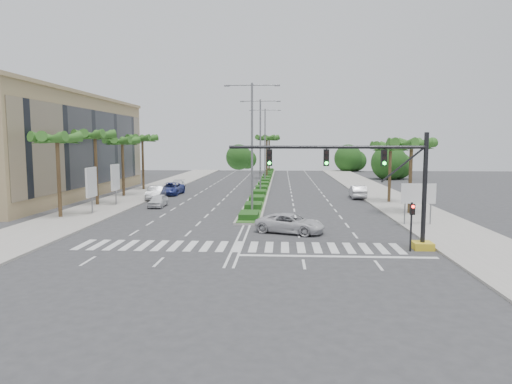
% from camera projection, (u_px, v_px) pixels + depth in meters
% --- Properties ---
extents(ground, '(160.00, 160.00, 0.00)m').
position_uv_depth(ground, '(238.00, 247.00, 28.91)').
color(ground, '#333335').
rests_on(ground, ground).
extents(footpath_right, '(6.00, 120.00, 0.15)m').
position_uv_depth(footpath_right, '(400.00, 205.00, 47.89)').
color(footpath_right, gray).
rests_on(footpath_right, ground).
extents(footpath_left, '(6.00, 120.00, 0.15)m').
position_uv_depth(footpath_left, '(117.00, 203.00, 49.61)').
color(footpath_left, gray).
rests_on(footpath_left, ground).
extents(median, '(2.20, 75.00, 0.20)m').
position_uv_depth(median, '(265.00, 183.00, 73.56)').
color(median, gray).
rests_on(median, ground).
extents(median_grass, '(1.80, 75.00, 0.04)m').
position_uv_depth(median_grass, '(265.00, 182.00, 73.55)').
color(median_grass, '#2B5D20').
rests_on(median_grass, median).
extents(building, '(12.00, 36.00, 12.00)m').
position_uv_depth(building, '(46.00, 147.00, 55.54)').
color(building, tan).
rests_on(building, ground).
extents(signal_gantry, '(12.60, 1.20, 7.20)m').
position_uv_depth(signal_gantry, '(387.00, 194.00, 28.01)').
color(signal_gantry, gold).
rests_on(signal_gantry, ground).
extents(pedestrian_signal, '(0.28, 0.36, 3.00)m').
position_uv_depth(pedestrian_signal, '(412.00, 218.00, 27.41)').
color(pedestrian_signal, black).
rests_on(pedestrian_signal, ground).
extents(direction_sign, '(2.70, 0.11, 3.40)m').
position_uv_depth(direction_sign, '(418.00, 195.00, 35.81)').
color(direction_sign, slate).
rests_on(direction_sign, ground).
extents(billboard_near, '(0.18, 2.10, 4.35)m').
position_uv_depth(billboard_near, '(91.00, 183.00, 41.32)').
color(billboard_near, slate).
rests_on(billboard_near, ground).
extents(billboard_far, '(0.18, 2.10, 4.35)m').
position_uv_depth(billboard_far, '(115.00, 178.00, 47.28)').
color(billboard_far, slate).
rests_on(billboard_far, ground).
extents(palm_left_near, '(4.57, 4.68, 7.55)m').
position_uv_depth(palm_left_near, '(57.00, 141.00, 39.05)').
color(palm_left_near, brown).
rests_on(palm_left_near, ground).
extents(palm_left_mid, '(4.57, 4.68, 7.95)m').
position_uv_depth(palm_left_mid, '(95.00, 138.00, 46.95)').
color(palm_left_mid, brown).
rests_on(palm_left_mid, ground).
extents(palm_left_far, '(4.57, 4.68, 7.35)m').
position_uv_depth(palm_left_far, '(122.00, 143.00, 54.95)').
color(palm_left_far, brown).
rests_on(palm_left_far, ground).
extents(palm_left_end, '(4.57, 4.68, 7.75)m').
position_uv_depth(palm_left_end, '(142.00, 140.00, 62.85)').
color(palm_left_end, brown).
rests_on(palm_left_end, ground).
extents(palm_right_near, '(4.57, 4.68, 7.05)m').
position_uv_depth(palm_right_near, '(411.00, 147.00, 41.31)').
color(palm_right_near, brown).
rests_on(palm_right_near, ground).
extents(palm_right_far, '(4.57, 4.68, 6.75)m').
position_uv_depth(palm_right_far, '(391.00, 149.00, 49.28)').
color(palm_right_far, brown).
rests_on(palm_right_far, ground).
extents(palm_median_a, '(4.57, 4.68, 8.05)m').
position_uv_depth(palm_median_a, '(267.00, 139.00, 82.73)').
color(palm_median_a, brown).
rests_on(palm_median_a, ground).
extents(palm_median_b, '(4.57, 4.68, 8.05)m').
position_uv_depth(palm_median_b, '(269.00, 140.00, 97.62)').
color(palm_median_b, brown).
rests_on(palm_median_b, ground).
extents(streetlight_near, '(5.10, 0.25, 12.00)m').
position_uv_depth(streetlight_near, '(252.00, 140.00, 42.07)').
color(streetlight_near, slate).
rests_on(streetlight_near, ground).
extents(streetlight_mid, '(5.10, 0.25, 12.00)m').
position_uv_depth(streetlight_mid, '(260.00, 141.00, 57.95)').
color(streetlight_mid, slate).
rests_on(streetlight_mid, ground).
extents(streetlight_far, '(5.10, 0.25, 12.00)m').
position_uv_depth(streetlight_far, '(265.00, 141.00, 73.83)').
color(streetlight_far, slate).
rests_on(streetlight_far, ground).
extents(car_parked_a, '(1.59, 3.81, 1.29)m').
position_uv_depth(car_parked_a, '(158.00, 201.00, 46.81)').
color(car_parked_a, silver).
rests_on(car_parked_a, ground).
extents(car_parked_b, '(2.16, 5.00, 1.60)m').
position_uv_depth(car_parked_b, '(156.00, 193.00, 52.79)').
color(car_parked_b, '#A3A4A8').
rests_on(car_parked_b, ground).
extents(car_parked_c, '(2.77, 5.63, 1.54)m').
position_uv_depth(car_parked_c, '(171.00, 189.00, 57.81)').
color(car_parked_c, navy).
rests_on(car_parked_c, ground).
extents(car_parked_d, '(2.30, 4.74, 1.33)m').
position_uv_depth(car_parked_d, '(178.00, 185.00, 63.74)').
color(car_parked_d, silver).
rests_on(car_parked_d, ground).
extents(car_crossing, '(5.53, 3.94, 1.40)m').
position_uv_depth(car_crossing, '(290.00, 223.00, 33.34)').
color(car_crossing, silver).
rests_on(car_crossing, ground).
extents(car_right, '(1.78, 4.74, 1.55)m').
position_uv_depth(car_right, '(358.00, 192.00, 54.21)').
color(car_right, '#B2B2B7').
rests_on(car_right, ground).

